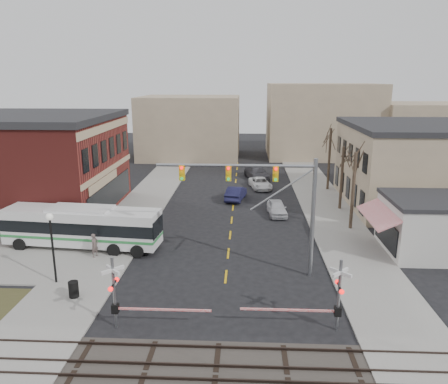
# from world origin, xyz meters

# --- Properties ---
(ground) EXTENTS (160.00, 160.00, 0.00)m
(ground) POSITION_xyz_m (0.00, 0.00, 0.00)
(ground) COLOR black
(ground) RESTS_ON ground
(sidewalk_west) EXTENTS (5.00, 60.00, 0.12)m
(sidewalk_west) POSITION_xyz_m (-9.50, 20.00, 0.06)
(sidewalk_west) COLOR gray
(sidewalk_west) RESTS_ON ground
(sidewalk_east) EXTENTS (5.00, 60.00, 0.12)m
(sidewalk_east) POSITION_xyz_m (9.50, 20.00, 0.06)
(sidewalk_east) COLOR gray
(sidewalk_east) RESTS_ON ground
(ballast_strip) EXTENTS (160.00, 5.00, 0.06)m
(ballast_strip) POSITION_xyz_m (0.00, -8.00, 0.03)
(ballast_strip) COLOR #332D28
(ballast_strip) RESTS_ON ground
(rail_tracks) EXTENTS (160.00, 3.91, 0.14)m
(rail_tracks) POSITION_xyz_m (0.00, -8.00, 0.12)
(rail_tracks) COLOR #2D231E
(rail_tracks) RESTS_ON ground
(awning_shop) EXTENTS (9.74, 6.20, 4.30)m
(awning_shop) POSITION_xyz_m (15.97, 7.00, 2.16)
(awning_shop) COLOR beige
(awning_shop) RESTS_ON ground
(tree_east_a) EXTENTS (0.28, 0.28, 6.75)m
(tree_east_a) POSITION_xyz_m (10.50, 12.00, 3.50)
(tree_east_a) COLOR #382B21
(tree_east_a) RESTS_ON sidewalk_east
(tree_east_b) EXTENTS (0.28, 0.28, 6.30)m
(tree_east_b) POSITION_xyz_m (10.80, 18.00, 3.27)
(tree_east_b) COLOR #382B21
(tree_east_b) RESTS_ON sidewalk_east
(tree_east_c) EXTENTS (0.28, 0.28, 7.20)m
(tree_east_c) POSITION_xyz_m (11.00, 26.00, 3.72)
(tree_east_c) COLOR #382B21
(tree_east_c) RESTS_ON sidewalk_east
(transit_bus) EXTENTS (12.37, 3.84, 3.13)m
(transit_bus) POSITION_xyz_m (-11.38, 6.60, 1.77)
(transit_bus) COLOR silver
(transit_bus) RESTS_ON ground
(traffic_signal_mast) EXTENTS (10.29, 0.30, 8.00)m
(traffic_signal_mast) POSITION_xyz_m (2.83, 2.48, 5.75)
(traffic_signal_mast) COLOR gray
(traffic_signal_mast) RESTS_ON ground
(rr_crossing_west) EXTENTS (5.60, 1.36, 4.00)m
(rr_crossing_west) POSITION_xyz_m (-5.14, -4.37, 1.97)
(rr_crossing_west) COLOR gray
(rr_crossing_west) RESTS_ON ground
(rr_crossing_east) EXTENTS (5.60, 1.36, 4.00)m
(rr_crossing_east) POSITION_xyz_m (5.70, -4.08, 1.97)
(rr_crossing_east) COLOR gray
(rr_crossing_east) RESTS_ON ground
(street_lamp) EXTENTS (0.44, 0.44, 4.64)m
(street_lamp) POSITION_xyz_m (-10.92, 0.44, 3.41)
(street_lamp) COLOR black
(street_lamp) RESTS_ON sidewalk_west
(trash_bin) EXTENTS (0.60, 0.60, 0.99)m
(trash_bin) POSITION_xyz_m (-9.00, -1.45, 0.62)
(trash_bin) COLOR black
(trash_bin) RESTS_ON sidewalk_west
(car_a) EXTENTS (1.96, 4.24, 1.41)m
(car_a) POSITION_xyz_m (4.32, 15.88, 0.70)
(car_a) COLOR silver
(car_a) RESTS_ON ground
(car_b) EXTENTS (2.41, 4.81, 1.51)m
(car_b) POSITION_xyz_m (0.22, 21.08, 0.76)
(car_b) COLOR #151636
(car_b) RESTS_ON ground
(car_c) EXTENTS (3.04, 4.99, 1.29)m
(car_c) POSITION_xyz_m (3.03, 26.28, 0.65)
(car_c) COLOR white
(car_c) RESTS_ON ground
(car_d) EXTENTS (3.81, 5.80, 1.56)m
(car_d) POSITION_xyz_m (2.72, 31.48, 0.78)
(car_d) COLOR #49484D
(car_d) RESTS_ON ground
(pedestrian_near) EXTENTS (0.65, 0.77, 1.78)m
(pedestrian_near) POSITION_xyz_m (-9.76, 4.64, 1.01)
(pedestrian_near) COLOR #5A4B48
(pedestrian_near) RESTS_ON sidewalk_west
(pedestrian_far) EXTENTS (1.06, 1.06, 1.73)m
(pedestrian_far) POSITION_xyz_m (-9.51, 7.79, 0.99)
(pedestrian_far) COLOR #363960
(pedestrian_far) RESTS_ON sidewalk_west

